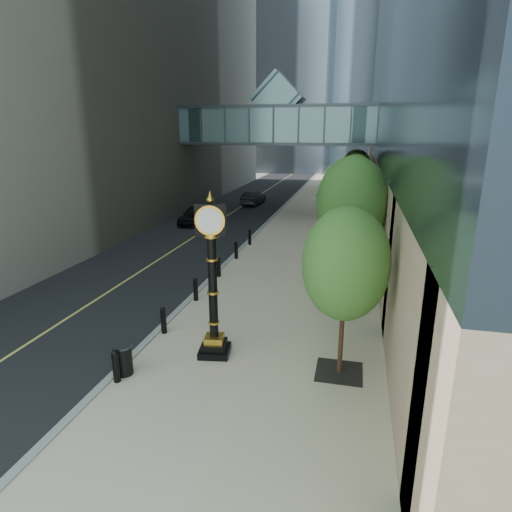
# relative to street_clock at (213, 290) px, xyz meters

# --- Properties ---
(ground) EXTENTS (320.00, 320.00, 0.00)m
(ground) POSITION_rel_street_clock_xyz_m (0.43, -3.19, -2.31)
(ground) COLOR gray
(ground) RESTS_ON ground
(road) EXTENTS (8.00, 180.00, 0.02)m
(road) POSITION_rel_street_clock_xyz_m (-6.57, 36.81, -2.30)
(road) COLOR black
(road) RESTS_ON ground
(sidewalk) EXTENTS (8.00, 180.00, 0.06)m
(sidewalk) POSITION_rel_street_clock_xyz_m (1.43, 36.81, -2.28)
(sidewalk) COLOR #C4AF96
(sidewalk) RESTS_ON ground
(curb) EXTENTS (0.25, 180.00, 0.07)m
(curb) POSITION_rel_street_clock_xyz_m (-2.57, 36.81, -2.28)
(curb) COLOR gray
(curb) RESTS_ON ground
(distant_tower_c) EXTENTS (22.00, 22.00, 65.00)m
(distant_tower_c) POSITION_rel_street_clock_xyz_m (-5.57, 116.81, 30.19)
(distant_tower_c) COLOR #909EB5
(distant_tower_c) RESTS_ON ground
(skywalk) EXTENTS (17.00, 4.20, 5.80)m
(skywalk) POSITION_rel_street_clock_xyz_m (-2.57, 24.81, 5.40)
(skywalk) COLOR #44666D
(skywalk) RESTS_ON ground
(entrance_canopy) EXTENTS (3.00, 8.00, 4.38)m
(entrance_canopy) POSITION_rel_street_clock_xyz_m (3.91, 10.81, 1.88)
(entrance_canopy) COLOR #383F44
(entrance_canopy) RESTS_ON ground
(bollard_row) EXTENTS (0.20, 16.20, 0.90)m
(bollard_row) POSITION_rel_street_clock_xyz_m (-2.27, 5.81, -1.80)
(bollard_row) COLOR black
(bollard_row) RESTS_ON sidewalk
(street_trees) EXTENTS (2.96, 28.58, 6.09)m
(street_trees) POSITION_rel_street_clock_xyz_m (4.03, 12.91, 1.46)
(street_trees) COLOR black
(street_trees) RESTS_ON sidewalk
(street_clock) EXTENTS (1.11, 1.11, 5.20)m
(street_clock) POSITION_rel_street_clock_xyz_m (0.00, 0.00, 0.00)
(street_clock) COLOR black
(street_clock) RESTS_ON sidewalk
(trash_bin) EXTENTS (0.54, 0.54, 0.90)m
(trash_bin) POSITION_rel_street_clock_xyz_m (-2.27, -1.77, -1.80)
(trash_bin) COLOR black
(trash_bin) RESTS_ON sidewalk
(pedestrian) EXTENTS (0.71, 0.59, 1.66)m
(pedestrian) POSITION_rel_street_clock_xyz_m (2.74, 5.68, -1.43)
(pedestrian) COLOR #A8A19A
(pedestrian) RESTS_ON sidewalk
(car_near) EXTENTS (1.83, 4.24, 1.43)m
(car_near) POSITION_rel_street_clock_xyz_m (-8.04, 19.27, -1.58)
(car_near) COLOR black
(car_near) RESTS_ON road
(car_far) EXTENTS (1.73, 4.13, 1.33)m
(car_far) POSITION_rel_street_clock_xyz_m (-5.67, 28.94, -1.63)
(car_far) COLOR black
(car_far) RESTS_ON road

